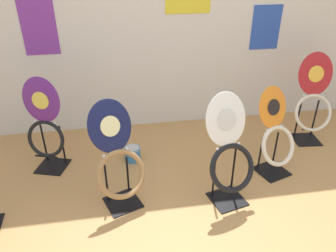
{
  "coord_description": "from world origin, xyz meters",
  "views": [
    {
      "loc": [
        -0.54,
        -1.43,
        1.99
      ],
      "look_at": [
        -0.12,
        1.08,
        0.55
      ],
      "focal_mm": 35.0,
      "sensor_mm": 36.0,
      "label": 1
    }
  ],
  "objects_px": {
    "toilet_seat_display_purple_note": "(45,126)",
    "toilet_seat_display_navy_moon": "(118,162)",
    "toilet_seat_display_crimson_swirl": "(313,102)",
    "toilet_seat_display_white_plain": "(230,153)",
    "paint_can": "(132,153)",
    "toilet_seat_display_orange_sun": "(276,137)"
  },
  "relations": [
    {
      "from": "toilet_seat_display_navy_moon",
      "to": "toilet_seat_display_white_plain",
      "type": "xyz_separation_m",
      "value": [
        0.91,
        -0.1,
        0.05
      ]
    },
    {
      "from": "toilet_seat_display_crimson_swirl",
      "to": "toilet_seat_display_white_plain",
      "type": "height_order",
      "value": "toilet_seat_display_crimson_swirl"
    },
    {
      "from": "toilet_seat_display_purple_note",
      "to": "toilet_seat_display_white_plain",
      "type": "height_order",
      "value": "toilet_seat_display_white_plain"
    },
    {
      "from": "toilet_seat_display_navy_moon",
      "to": "toilet_seat_display_white_plain",
      "type": "bearing_deg",
      "value": -6.42
    },
    {
      "from": "paint_can",
      "to": "toilet_seat_display_white_plain",
      "type": "bearing_deg",
      "value": -42.74
    },
    {
      "from": "toilet_seat_display_navy_moon",
      "to": "toilet_seat_display_white_plain",
      "type": "distance_m",
      "value": 0.92
    },
    {
      "from": "toilet_seat_display_navy_moon",
      "to": "toilet_seat_display_purple_note",
      "type": "bearing_deg",
      "value": 136.86
    },
    {
      "from": "toilet_seat_display_purple_note",
      "to": "toilet_seat_display_white_plain",
      "type": "xyz_separation_m",
      "value": [
        1.58,
        -0.72,
        -0.0
      ]
    },
    {
      "from": "toilet_seat_display_orange_sun",
      "to": "paint_can",
      "type": "bearing_deg",
      "value": 163.09
    },
    {
      "from": "toilet_seat_display_orange_sun",
      "to": "paint_can",
      "type": "relative_size",
      "value": 5.04
    },
    {
      "from": "toilet_seat_display_navy_moon",
      "to": "toilet_seat_display_orange_sun",
      "type": "bearing_deg",
      "value": 7.79
    },
    {
      "from": "toilet_seat_display_crimson_swirl",
      "to": "toilet_seat_display_white_plain",
      "type": "relative_size",
      "value": 1.03
    },
    {
      "from": "toilet_seat_display_orange_sun",
      "to": "toilet_seat_display_white_plain",
      "type": "height_order",
      "value": "toilet_seat_display_white_plain"
    },
    {
      "from": "toilet_seat_display_orange_sun",
      "to": "toilet_seat_display_purple_note",
      "type": "bearing_deg",
      "value": 168.92
    },
    {
      "from": "toilet_seat_display_purple_note",
      "to": "toilet_seat_display_navy_moon",
      "type": "relative_size",
      "value": 1.04
    },
    {
      "from": "toilet_seat_display_orange_sun",
      "to": "toilet_seat_display_navy_moon",
      "type": "distance_m",
      "value": 1.49
    },
    {
      "from": "toilet_seat_display_orange_sun",
      "to": "toilet_seat_display_navy_moon",
      "type": "height_order",
      "value": "toilet_seat_display_navy_moon"
    },
    {
      "from": "toilet_seat_display_crimson_swirl",
      "to": "toilet_seat_display_white_plain",
      "type": "xyz_separation_m",
      "value": [
        -1.22,
        -0.8,
        -0.0
      ]
    },
    {
      "from": "toilet_seat_display_crimson_swirl",
      "to": "toilet_seat_display_white_plain",
      "type": "bearing_deg",
      "value": -146.64
    },
    {
      "from": "paint_can",
      "to": "toilet_seat_display_purple_note",
      "type": "bearing_deg",
      "value": 179.05
    },
    {
      "from": "toilet_seat_display_orange_sun",
      "to": "toilet_seat_display_crimson_swirl",
      "type": "xyz_separation_m",
      "value": [
        0.66,
        0.5,
        0.09
      ]
    },
    {
      "from": "toilet_seat_display_crimson_swirl",
      "to": "toilet_seat_display_purple_note",
      "type": "xyz_separation_m",
      "value": [
        -2.8,
        -0.08,
        -0.0
      ]
    }
  ]
}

